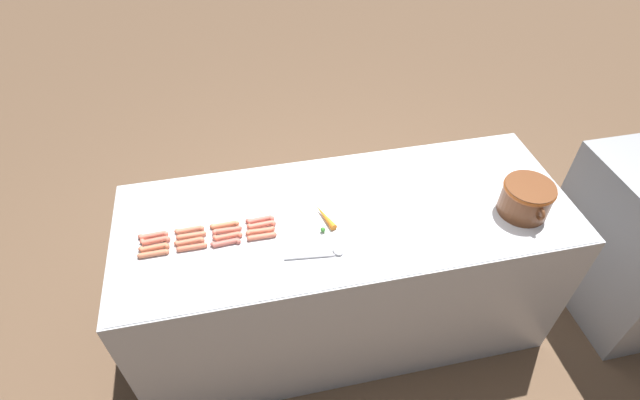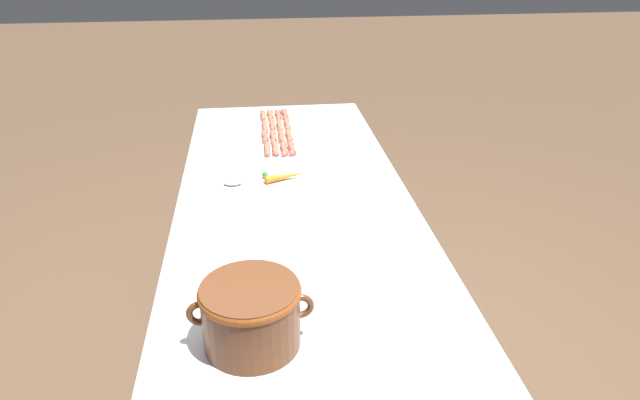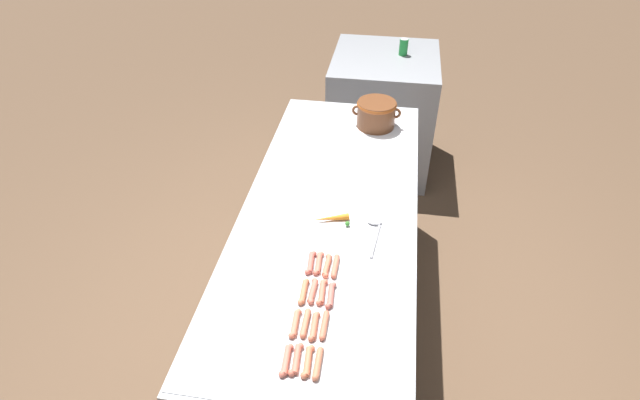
# 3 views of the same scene
# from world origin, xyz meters

# --- Properties ---
(ground_plane) EXTENTS (20.00, 20.00, 0.00)m
(ground_plane) POSITION_xyz_m (0.00, 0.00, 0.00)
(ground_plane) COLOR brown
(griddle_counter) EXTENTS (0.84, 2.18, 0.92)m
(griddle_counter) POSITION_xyz_m (0.00, 0.00, 0.46)
(griddle_counter) COLOR #ADAFB5
(griddle_counter) RESTS_ON ground_plane
(back_cabinet) EXTENTS (0.81, 0.87, 0.96)m
(back_cabinet) POSITION_xyz_m (0.17, 1.82, 0.48)
(back_cabinet) COLOR #939599
(back_cabinet) RESTS_ON ground_plane
(hot_dog_0) EXTENTS (0.03, 0.14, 0.02)m
(hot_dog_0) POSITION_xyz_m (-0.03, -0.89, 0.94)
(hot_dog_0) COLOR #D56A55
(hot_dog_0) RESTS_ON griddle_counter
(hot_dog_1) EXTENTS (0.03, 0.14, 0.02)m
(hot_dog_1) POSITION_xyz_m (-0.03, -0.73, 0.94)
(hot_dog_1) COLOR #CD7154
(hot_dog_1) RESTS_ON griddle_counter
(hot_dog_2) EXTENTS (0.03, 0.14, 0.02)m
(hot_dog_2) POSITION_xyz_m (-0.02, -0.57, 0.94)
(hot_dog_2) COLOR #CF724D
(hot_dog_2) RESTS_ON griddle_counter
(hot_dog_3) EXTENTS (0.03, 0.14, 0.02)m
(hot_dog_3) POSITION_xyz_m (-0.02, -0.41, 0.94)
(hot_dog_3) COLOR #D16354
(hot_dog_3) RESTS_ON griddle_counter
(hot_dog_4) EXTENTS (0.03, 0.14, 0.02)m
(hot_dog_4) POSITION_xyz_m (0.01, -0.88, 0.94)
(hot_dog_4) COLOR #D06953
(hot_dog_4) RESTS_ON griddle_counter
(hot_dog_5) EXTENTS (0.02, 0.14, 0.02)m
(hot_dog_5) POSITION_xyz_m (0.01, -0.73, 0.94)
(hot_dog_5) COLOR #CF7253
(hot_dog_5) RESTS_ON griddle_counter
(hot_dog_6) EXTENTS (0.03, 0.14, 0.02)m
(hot_dog_6) POSITION_xyz_m (0.01, -0.57, 0.94)
(hot_dog_6) COLOR #CE6A56
(hot_dog_6) RESTS_ON griddle_counter
(hot_dog_7) EXTENTS (0.03, 0.14, 0.02)m
(hot_dog_7) POSITION_xyz_m (0.01, -0.41, 0.94)
(hot_dog_7) COLOR #D76C56
(hot_dog_7) RESTS_ON griddle_counter
(hot_dog_8) EXTENTS (0.03, 0.14, 0.02)m
(hot_dog_8) POSITION_xyz_m (0.05, -0.89, 0.94)
(hot_dog_8) COLOR #D5714E
(hot_dog_8) RESTS_ON griddle_counter
(hot_dog_9) EXTENTS (0.03, 0.14, 0.02)m
(hot_dog_9) POSITION_xyz_m (0.05, -0.73, 0.94)
(hot_dog_9) COLOR #C96D50
(hot_dog_9) RESTS_ON griddle_counter
(hot_dog_10) EXTENTS (0.03, 0.14, 0.02)m
(hot_dog_10) POSITION_xyz_m (0.05, -0.57, 0.94)
(hot_dog_10) COLOR #D66C52
(hot_dog_10) RESTS_ON griddle_counter
(hot_dog_11) EXTENTS (0.03, 0.14, 0.02)m
(hot_dog_11) POSITION_xyz_m (0.05, -0.42, 0.94)
(hot_dog_11) COLOR #D86F52
(hot_dog_11) RESTS_ON griddle_counter
(hot_dog_12) EXTENTS (0.03, 0.14, 0.02)m
(hot_dog_12) POSITION_xyz_m (0.08, -0.89, 0.94)
(hot_dog_12) COLOR #CB704E
(hot_dog_12) RESTS_ON griddle_counter
(hot_dog_13) EXTENTS (0.02, 0.14, 0.02)m
(hot_dog_13) POSITION_xyz_m (0.08, -0.72, 0.94)
(hot_dog_13) COLOR #D26A4D
(hot_dog_13) RESTS_ON griddle_counter
(hot_dog_14) EXTENTS (0.03, 0.14, 0.02)m
(hot_dog_14) POSITION_xyz_m (0.09, -0.58, 0.94)
(hot_dog_14) COLOR #CA6556
(hot_dog_14) RESTS_ON griddle_counter
(hot_dog_15) EXTENTS (0.03, 0.14, 0.02)m
(hot_dog_15) POSITION_xyz_m (0.08, -0.42, 0.94)
(hot_dog_15) COLOR #D66D52
(hot_dog_15) RESTS_ON griddle_counter
(bean_pot) EXTENTS (0.29, 0.24, 0.16)m
(bean_pot) POSITION_xyz_m (0.16, 0.81, 1.01)
(bean_pot) COLOR brown
(bean_pot) RESTS_ON griddle_counter
(serving_spoon) EXTENTS (0.07, 0.27, 0.02)m
(serving_spoon) POSITION_xyz_m (0.23, -0.14, 0.93)
(serving_spoon) COLOR #B7B7BC
(serving_spoon) RESTS_ON griddle_counter
(carrot) EXTENTS (0.18, 0.08, 0.03)m
(carrot) POSITION_xyz_m (0.02, -0.11, 0.94)
(carrot) COLOR orange
(carrot) RESTS_ON griddle_counter
(soda_can) EXTENTS (0.07, 0.07, 0.12)m
(soda_can) POSITION_xyz_m (0.30, 1.88, 1.02)
(soda_can) COLOR #1E8C38
(soda_can) RESTS_ON back_cabinet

